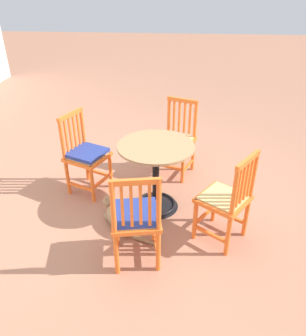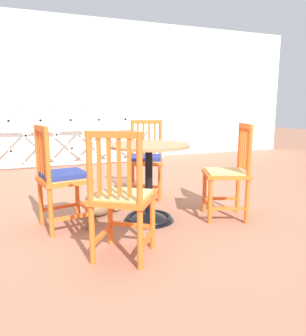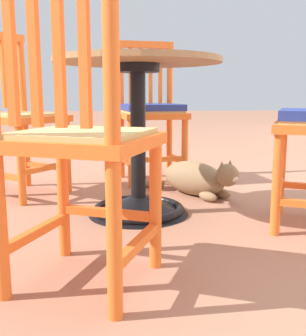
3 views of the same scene
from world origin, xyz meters
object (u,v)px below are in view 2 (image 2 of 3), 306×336
at_px(orange_chair_near_fence, 61,179).
at_px(tabby_cat, 105,204).
at_px(cafe_table, 149,191).
at_px(orange_chair_facing_out, 229,174).
at_px(orange_chair_at_corner, 122,199).
at_px(orange_chair_by_planter, 146,160).

bearing_deg(orange_chair_near_fence, tabby_cat, 28.82).
height_order(cafe_table, orange_chair_facing_out, orange_chair_facing_out).
distance_m(orange_chair_near_fence, tabby_cat, 0.61).
bearing_deg(cafe_table, orange_chair_at_corner, -124.24).
relative_size(orange_chair_near_fence, tabby_cat, 1.57).
distance_m(cafe_table, orange_chair_near_fence, 0.80).
bearing_deg(cafe_table, orange_chair_near_fence, 172.18).
xyz_separation_m(orange_chair_near_fence, orange_chair_by_planter, (1.04, 0.68, 0.00)).
bearing_deg(orange_chair_facing_out, orange_chair_at_corner, -158.77).
bearing_deg(orange_chair_by_planter, orange_chair_near_fence, -146.62).
distance_m(orange_chair_near_fence, orange_chair_at_corner, 0.83).
relative_size(cafe_table, orange_chair_facing_out, 0.83).
relative_size(cafe_table, orange_chair_at_corner, 0.83).
bearing_deg(orange_chair_at_corner, orange_chair_facing_out, 21.23).
bearing_deg(orange_chair_facing_out, cafe_table, 165.33).
height_order(cafe_table, orange_chair_by_planter, orange_chair_by_planter).
xyz_separation_m(cafe_table, orange_chair_by_planter, (0.26, 0.79, 0.16)).
xyz_separation_m(orange_chair_near_fence, orange_chair_facing_out, (1.52, -0.30, -0.01)).
bearing_deg(orange_chair_near_fence, cafe_table, -7.82).
xyz_separation_m(orange_chair_by_planter, tabby_cat, (-0.60, -0.44, -0.35)).
height_order(cafe_table, orange_chair_at_corner, orange_chair_at_corner).
xyz_separation_m(cafe_table, orange_chair_facing_out, (0.74, -0.19, 0.15)).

